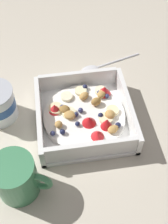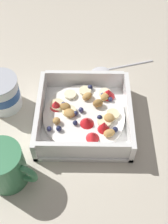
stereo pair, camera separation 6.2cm
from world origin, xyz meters
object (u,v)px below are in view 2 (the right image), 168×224
fruit_bowl (85,115)px  yogurt_cup (2,93)px  spoon (110,68)px  coffee_mug (5,167)px

fruit_bowl → yogurt_cup: yogurt_cup is taller
fruit_bowl → spoon: fruit_bowl is taller
coffee_mug → yogurt_cup: bearing=13.1°
spoon → coffee_mug: coffee_mug is taller
fruit_bowl → coffee_mug: bearing=134.1°
spoon → yogurt_cup: bearing=115.9°
yogurt_cup → coffee_mug: size_ratio=0.79×
fruit_bowl → spoon: bearing=-21.1°
yogurt_cup → fruit_bowl: bearing=-102.8°
spoon → coffee_mug: (-0.31, 0.21, 0.04)m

